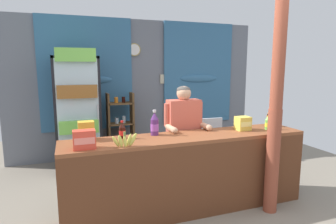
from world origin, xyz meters
name	(u,v)px	position (x,y,z in m)	size (l,w,h in m)	color
ground_plane	(169,186)	(0.00, 1.12, 0.00)	(7.26, 7.26, 0.00)	gray
back_wall_curtained	(140,86)	(0.01, 2.84, 1.34)	(4.85, 0.22, 2.60)	slate
stall_counter	(192,167)	(-0.01, 0.30, 0.56)	(2.92, 0.55, 0.92)	brown
timber_post	(275,114)	(0.90, 0.02, 1.19)	(0.18, 0.16, 2.48)	brown
drink_fridge	(78,106)	(-1.19, 2.22, 1.10)	(0.70, 0.72, 2.00)	black
bottle_shelf_rack	(121,126)	(-0.44, 2.50, 0.65)	(0.48, 0.28, 1.25)	brown
plastic_lawn_chair	(207,137)	(0.95, 1.75, 0.49)	(0.47, 0.47, 0.86)	silver
shopkeeper	(184,127)	(0.10, 0.82, 0.93)	(0.54, 0.42, 1.47)	#28282D
soda_bottle_grape_soda	(155,124)	(-0.37, 0.57, 1.05)	(0.10, 0.10, 0.30)	#56286B
soda_bottle_lime_soda	(268,123)	(1.09, 0.37, 1.01)	(0.07, 0.07, 0.20)	#75C64C
soda_bottle_cola	(122,131)	(-0.77, 0.54, 1.01)	(0.07, 0.07, 0.20)	black
soda_bottle_orange_soda	(269,118)	(1.24, 0.53, 1.03)	(0.07, 0.07, 0.25)	orange
snack_box_choco_powder	(86,131)	(-1.15, 0.61, 1.02)	(0.17, 0.13, 0.21)	gold
snack_box_instant_noodle	(243,123)	(0.77, 0.45, 1.01)	(0.17, 0.15, 0.17)	#EAD14C
snack_box_crackers	(84,140)	(-1.19, 0.25, 1.01)	(0.21, 0.13, 0.19)	#E5422D
banana_bunch	(125,141)	(-0.80, 0.20, 0.98)	(0.28, 0.07, 0.16)	#CCC14C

